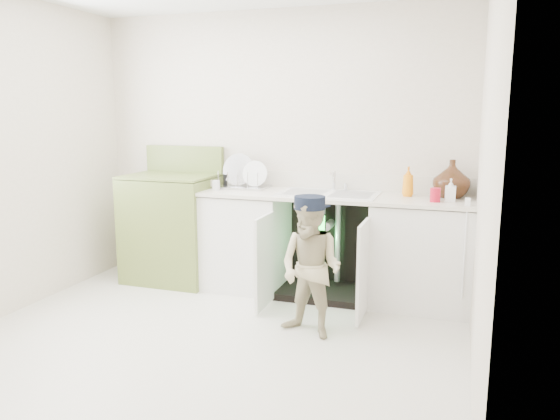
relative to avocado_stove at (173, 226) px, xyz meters
The scene contains 5 objects.
ground 1.61m from the avocado_stove, 50.97° to the right, with size 3.50×3.50×0.00m, color beige.
room_shell 1.69m from the avocado_stove, 50.97° to the right, with size 6.00×5.50×1.26m.
counter_run 1.53m from the avocado_stove, ahead, with size 2.44×1.02×1.21m.
avocado_stove is the anchor object (origin of this frame).
repair_worker 1.83m from the avocado_stove, 28.59° to the right, with size 0.58×0.81×1.02m.
Camera 1 is at (1.63, -3.30, 1.61)m, focal length 35.00 mm.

